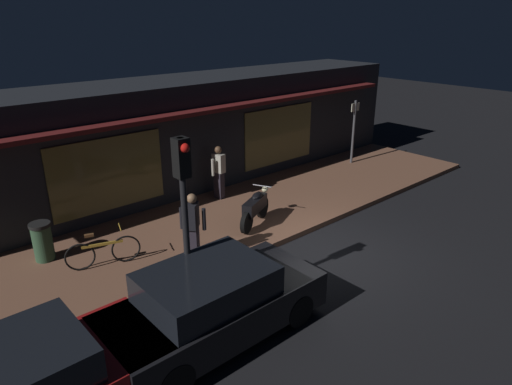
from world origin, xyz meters
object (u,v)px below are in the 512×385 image
Objects in this scene: bicycle_parked at (103,252)px; trash_bin at (43,241)px; sign_post at (354,128)px; traffic_light_pole at (184,200)px; parked_car_far at (213,303)px; person_photographer at (193,226)px; motorcycle at (255,207)px; person_bystander at (219,171)px.

trash_bin is at bearing 127.32° from bicycle_parked.
sign_post is 0.67× the size of traffic_light_pole.
parked_car_far is (0.00, -0.74, -1.77)m from traffic_light_pole.
trash_bin is (-0.92, 1.20, 0.11)m from bicycle_parked.
person_photographer reaches higher than bicycle_parked.
motorcycle is 4.54m from parked_car_far.
sign_post is at bearing -4.20° from person_bystander.
person_bystander is (0.43, 2.19, 0.38)m from motorcycle.
person_photographer is at bearing 63.28° from parked_car_far.
motorcycle is at bearing -8.52° from bicycle_parked.
motorcycle is at bearing -101.01° from person_bystander.
sign_post is 11.05m from parked_car_far.
person_bystander is at bearing 19.43° from bicycle_parked.
trash_bin is at bearing 179.66° from sign_post.
sign_post is at bearing 21.11° from traffic_light_pole.
sign_post reaches higher than trash_bin.
traffic_light_pole reaches higher than motorcycle.
motorcycle is 4.51m from traffic_light_pole.
bicycle_parked is 0.39× the size of parked_car_far.
traffic_light_pole is (0.52, -2.73, 1.97)m from bicycle_parked.
motorcycle is 0.95× the size of person_bystander.
traffic_light_pole reaches higher than parked_car_far.
parked_car_far is (-10.01, -4.60, -0.81)m from sign_post.
motorcycle is 0.39× the size of parked_car_far.
parked_car_far reaches higher than bicycle_parked.
sign_post reaches higher than motorcycle.
parked_car_far is (-3.53, -2.86, 0.06)m from motorcycle.
motorcycle is 0.95× the size of person_photographer.
trash_bin is at bearing 107.19° from parked_car_far.
bicycle_parked is 3.41m from traffic_light_pole.
motorcycle is 1.70× the size of trash_bin.
sign_post is 2.58× the size of trash_bin.
person_photographer is 0.70× the size of sign_post.
sign_post reaches higher than person_bystander.
traffic_light_pole is (-1.17, -1.57, 1.45)m from person_photographer.
trash_bin is 4.58m from traffic_light_pole.
traffic_light_pole is at bearing -132.56° from person_bystander.
bicycle_parked is at bearing 98.65° from parked_car_far.
bicycle_parked is at bearing -160.57° from person_bystander.
sign_post is at bearing 14.53° from person_photographer.
trash_bin is at bearing 137.87° from person_photographer.
person_bystander reaches higher than bicycle_parked.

